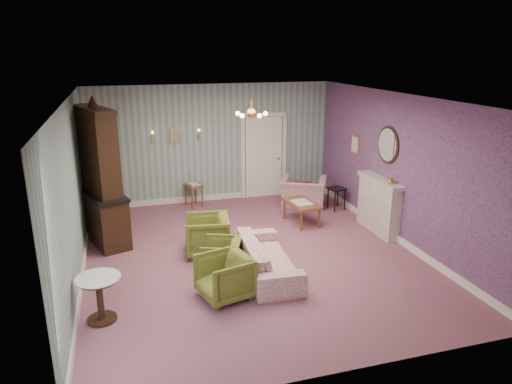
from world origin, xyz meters
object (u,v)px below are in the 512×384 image
object	(u,v)px
olive_chair_a	(224,275)
pedestal_table	(100,299)
sofa_chintz	(267,251)
side_table_black	(336,199)
olive_chair_b	(221,254)
coffee_table	(301,213)
wingback_chair	(304,187)
fireplace	(378,205)
dresser	(98,172)
olive_chair_c	(207,233)

from	to	relation	value
olive_chair_a	pedestal_table	world-z (taller)	olive_chair_a
sofa_chintz	side_table_black	world-z (taller)	sofa_chintz
olive_chair_b	coffee_table	bearing A→B (deg)	150.93
wingback_chair	olive_chair_b	bearing A→B (deg)	74.67
olive_chair_b	side_table_black	bearing A→B (deg)	147.59
wingback_chair	fireplace	world-z (taller)	fireplace
olive_chair_a	wingback_chair	bearing A→B (deg)	128.84
olive_chair_b	dresser	bearing A→B (deg)	-114.82
olive_chair_a	side_table_black	xyz separation A→B (m)	(3.48, 3.30, -0.11)
dresser	olive_chair_c	bearing A→B (deg)	-52.02
sofa_chintz	dresser	bearing A→B (deg)	53.53
olive_chair_c	sofa_chintz	distance (m)	1.37
dresser	sofa_chintz	bearing A→B (deg)	-59.30
olive_chair_b	fireplace	distance (m)	3.67
dresser	pedestal_table	distance (m)	3.23
wingback_chair	side_table_black	size ratio (longest dim) A/B	1.99
pedestal_table	olive_chair_b	bearing A→B (deg)	26.94
dresser	pedestal_table	xyz separation A→B (m)	(0.00, -3.04, -1.07)
olive_chair_c	fireplace	xyz separation A→B (m)	(3.64, 0.08, 0.17)
olive_chair_c	dresser	bearing A→B (deg)	-114.61
sofa_chintz	side_table_black	distance (m)	3.74
olive_chair_a	dresser	world-z (taller)	dresser
fireplace	olive_chair_b	bearing A→B (deg)	-165.54
olive_chair_c	side_table_black	bearing A→B (deg)	123.49
wingback_chair	sofa_chintz	bearing A→B (deg)	85.77
olive_chair_c	dresser	size ratio (longest dim) A/B	0.29
coffee_table	side_table_black	size ratio (longest dim) A/B	1.78
olive_chair_b	olive_chair_c	distance (m)	0.84
olive_chair_b	sofa_chintz	world-z (taller)	sofa_chintz
olive_chair_c	coffee_table	size ratio (longest dim) A/B	0.85
wingback_chair	dresser	size ratio (longest dim) A/B	0.38
olive_chair_c	coffee_table	world-z (taller)	olive_chair_c
sofa_chintz	pedestal_table	distance (m)	2.81
wingback_chair	pedestal_table	distance (m)	6.09
olive_chair_a	side_table_black	size ratio (longest dim) A/B	1.41
fireplace	pedestal_table	distance (m)	5.84
sofa_chintz	olive_chair_b	bearing A→B (deg)	75.53
fireplace	coffee_table	size ratio (longest dim) A/B	1.46
dresser	coffee_table	size ratio (longest dim) A/B	2.95
sofa_chintz	pedestal_table	bearing A→B (deg)	109.26
olive_chair_c	olive_chair_b	bearing A→B (deg)	14.63
olive_chair_b	olive_chair_c	size ratio (longest dim) A/B	0.81
olive_chair_b	pedestal_table	size ratio (longest dim) A/B	0.97
olive_chair_a	pedestal_table	bearing A→B (deg)	-100.22
olive_chair_c	dresser	world-z (taller)	dresser
wingback_chair	dresser	bearing A→B (deg)	37.99
coffee_table	side_table_black	bearing A→B (deg)	28.95
olive_chair_c	wingback_chair	bearing A→B (deg)	135.42
sofa_chintz	pedestal_table	world-z (taller)	sofa_chintz
wingback_chair	side_table_black	distance (m)	0.84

